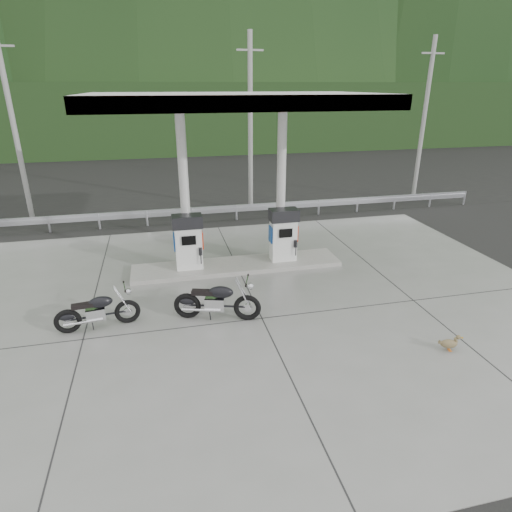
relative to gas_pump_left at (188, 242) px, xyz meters
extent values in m
plane|color=black|center=(1.60, -2.50, -1.07)|extent=(160.00, 160.00, 0.00)
cube|color=slate|center=(1.60, -2.50, -1.06)|extent=(18.00, 14.00, 0.02)
cube|color=gray|center=(1.60, 0.00, -0.98)|extent=(7.00, 1.40, 0.15)
cylinder|color=silver|center=(0.00, 0.40, 1.60)|extent=(0.30, 0.30, 5.00)
cylinder|color=silver|center=(3.20, 0.40, 1.60)|extent=(0.30, 0.30, 5.00)
cube|color=silver|center=(1.60, 0.00, 4.30)|extent=(8.50, 5.00, 0.40)
cube|color=black|center=(1.60, 9.00, -1.07)|extent=(60.00, 7.00, 0.01)
cylinder|color=gray|center=(-6.40, 7.00, 2.93)|extent=(0.22, 0.22, 8.00)
cylinder|color=gray|center=(3.60, 7.00, 2.93)|extent=(0.22, 0.22, 8.00)
cylinder|color=gray|center=(12.60, 7.00, 2.93)|extent=(0.22, 0.22, 8.00)
cube|color=black|center=(1.60, 27.50, 1.93)|extent=(80.00, 6.00, 6.00)
camera|label=1|loc=(-0.80, -13.14, 4.73)|focal=30.00mm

